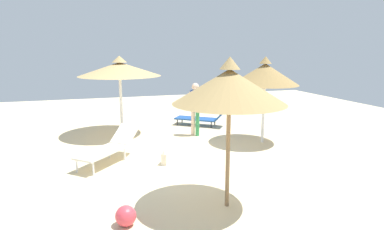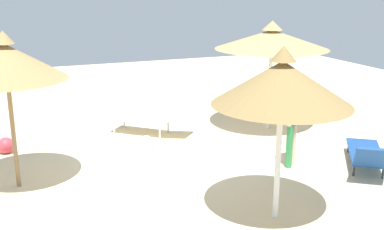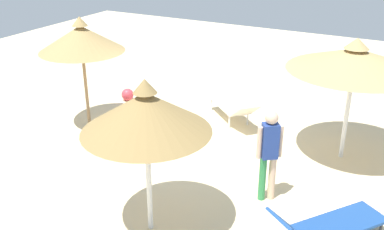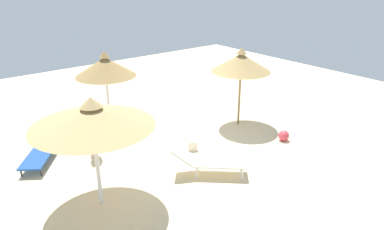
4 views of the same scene
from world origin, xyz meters
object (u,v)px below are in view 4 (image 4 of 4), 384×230
object	(u,v)px
parasol_umbrella_near_left	(92,116)
lounge_chair_edge	(42,149)
parasol_umbrella_near_right	(105,67)
person_standing_far_right	(91,124)
beach_ball	(284,136)
handbag	(193,146)
parasol_umbrella_center	(241,63)
lounge_chair_back	(208,160)

from	to	relation	value
parasol_umbrella_near_left	lounge_chair_edge	distance (m)	3.61
parasol_umbrella_near_right	lounge_chair_edge	xyz separation A→B (m)	(1.01, -2.66, -1.79)
parasol_umbrella_near_left	person_standing_far_right	distance (m)	2.76
beach_ball	parasol_umbrella_near_right	bearing A→B (deg)	-140.64
parasol_umbrella_near_left	parasol_umbrella_near_right	size ratio (longest dim) A/B	1.02
parasol_umbrella_near_left	person_standing_far_right	size ratio (longest dim) A/B	1.54
parasol_umbrella_near_right	person_standing_far_right	size ratio (longest dim) A/B	1.50
handbag	parasol_umbrella_near_left	bearing A→B (deg)	-77.56
handbag	beach_ball	world-z (taller)	handbag
parasol_umbrella_center	parasol_umbrella_near_left	bearing A→B (deg)	-77.24
parasol_umbrella_near_right	handbag	bearing A→B (deg)	17.54
handbag	lounge_chair_back	bearing A→B (deg)	-22.60
handbag	person_standing_far_right	bearing A→B (deg)	-122.81
lounge_chair_back	person_standing_far_right	bearing A→B (deg)	-146.69
lounge_chair_back	lounge_chair_edge	bearing A→B (deg)	-139.05
parasol_umbrella_center	beach_ball	xyz separation A→B (m)	(1.87, 0.17, -2.05)
person_standing_far_right	handbag	size ratio (longest dim) A/B	3.89
parasol_umbrella_near_left	beach_ball	xyz separation A→B (m)	(0.53, 6.07, -2.03)
parasol_umbrella_center	parasol_umbrella_near_right	world-z (taller)	parasol_umbrella_center
parasol_umbrella_near_right	beach_ball	size ratio (longest dim) A/B	7.62
person_standing_far_right	handbag	xyz separation A→B (m)	(1.59, 2.46, -0.85)
handbag	parasol_umbrella_near_right	bearing A→B (deg)	-162.46
person_standing_far_right	lounge_chair_edge	bearing A→B (deg)	-120.39
lounge_chair_edge	handbag	bearing A→B (deg)	57.99
parasol_umbrella_center	lounge_chair_edge	xyz separation A→B (m)	(-1.72, -6.26, -1.90)
person_standing_far_right	lounge_chair_back	bearing A→B (deg)	33.31
lounge_chair_edge	handbag	distance (m)	4.38
handbag	beach_ball	distance (m)	3.00
parasol_umbrella_near_left	lounge_chair_back	distance (m)	3.37
lounge_chair_back	handbag	bearing A→B (deg)	157.40
lounge_chair_back	person_standing_far_right	distance (m)	3.53
parasol_umbrella_center	parasol_umbrella_near_right	xyz separation A→B (m)	(-2.73, -3.60, -0.11)
parasol_umbrella_near_right	lounge_chair_back	xyz separation A→B (m)	(4.65, 0.50, -1.69)
person_standing_far_right	handbag	distance (m)	3.05
lounge_chair_edge	beach_ball	distance (m)	7.37
person_standing_far_right	parasol_umbrella_near_left	bearing A→B (deg)	-20.93
lounge_chair_edge	beach_ball	size ratio (longest dim) A/B	5.86
lounge_chair_edge	person_standing_far_right	bearing A→B (deg)	59.61
parasol_umbrella_center	parasol_umbrella_near_right	distance (m)	4.52
beach_ball	parasol_umbrella_near_left	bearing A→B (deg)	-95.02
person_standing_far_right	beach_ball	world-z (taller)	person_standing_far_right
parasol_umbrella_near_left	parasol_umbrella_center	world-z (taller)	parasol_umbrella_center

